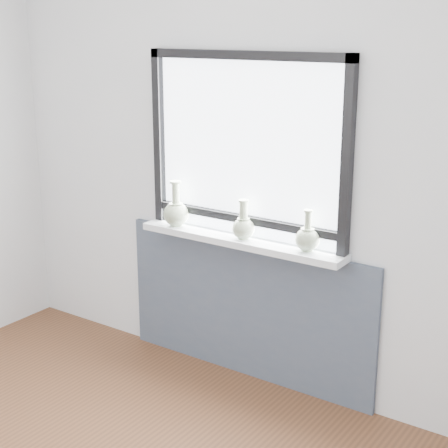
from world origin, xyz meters
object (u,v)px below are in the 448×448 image
Objects in this scene: vase_a at (176,212)px; vase_b at (243,226)px; vase_c at (307,238)px; windowsill at (240,241)px.

vase_a reaches higher than vase_b.
vase_b and vase_c have the same top height.
vase_a is 0.89m from vase_c.
vase_b is (0.03, -0.01, 0.10)m from windowsill.
vase_a is 0.48m from vase_b.
vase_b is 0.40m from vase_c.
windowsill is 5.72× the size of vase_b.
vase_c is (0.89, 0.02, -0.01)m from vase_a.
vase_c is (0.40, 0.02, -0.00)m from vase_b.
vase_b is (0.48, 0.01, -0.01)m from vase_a.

